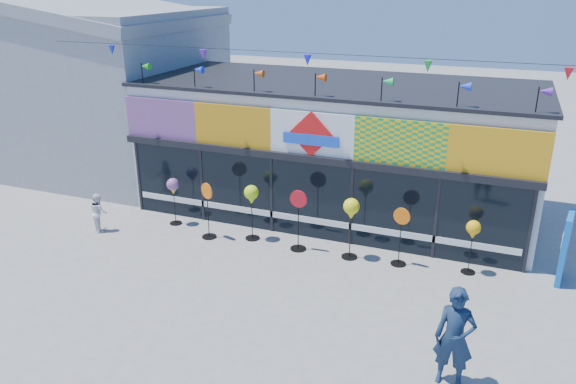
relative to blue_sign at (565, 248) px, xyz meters
The scene contains 13 objects.
ground 7.44m from the blue_sign, 153.68° to the right, with size 80.00×80.00×0.00m, color slate.
kite_shop 7.23m from the blue_sign, 158.05° to the left, with size 16.00×5.70×5.31m.
neighbour_building 17.19m from the blue_sign, 167.36° to the left, with size 8.18×7.20×6.87m.
blue_sign is the anchor object (origin of this frame).
spinner_0 10.80m from the blue_sign, behind, with size 0.37×0.37×1.47m.
spinner_1 9.40m from the blue_sign, behind, with size 0.44×0.43×1.68m.
spinner_2 8.17m from the blue_sign, behind, with size 0.42×0.42×1.64m.
spinner_3 6.71m from the blue_sign, behind, with size 0.49×0.45×1.75m.
spinner_4 5.27m from the blue_sign, behind, with size 0.43×0.43×1.71m.
spinner_5 3.95m from the blue_sign, behind, with size 0.45×0.41×1.60m.
spinner_6 2.20m from the blue_sign, 169.42° to the right, with size 0.37×0.37×1.45m.
adult_man 5.34m from the blue_sign, 113.48° to the right, with size 0.72×0.47×1.98m, color #142640.
child 12.75m from the blue_sign, behind, with size 0.56×0.32×1.16m, color white.
Camera 1 is at (4.77, -10.65, 7.06)m, focal length 35.00 mm.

